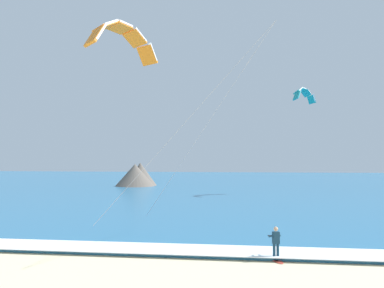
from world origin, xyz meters
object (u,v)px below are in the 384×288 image
surfboard (276,260)px  kite_primary (123,37)px  kitesurfer (276,242)px  kite_distant (303,94)px

surfboard → kite_primary: size_ratio=0.12×
kitesurfer → kite_distant: kite_distant is taller
surfboard → kite_primary: (-9.29, 4.08, 12.88)m
surfboard → kitesurfer: size_ratio=0.87×
kitesurfer → kite_primary: kite_primary is taller
kitesurfer → kite_distant: (6.62, 35.54, 13.11)m
surfboard → kite_primary: bearing=156.3°
kitesurfer → surfboard: bearing=-69.3°
kite_primary → kite_distant: size_ratio=2.53×
kite_primary → kite_distant: bearing=63.2°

